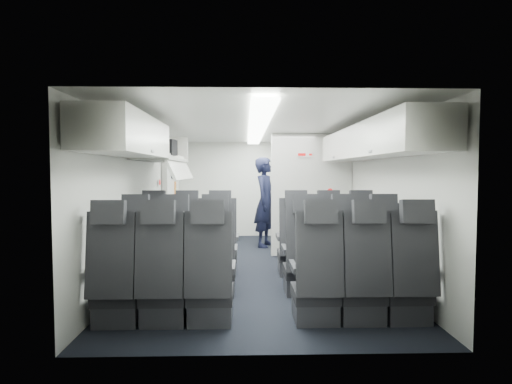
{
  "coord_description": "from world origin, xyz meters",
  "views": [
    {
      "loc": [
        -0.17,
        -6.16,
        1.49
      ],
      "look_at": [
        0.0,
        0.4,
        1.15
      ],
      "focal_mm": 28.0,
      "sensor_mm": 36.0,
      "label": 1
    }
  ],
  "objects_px": {
    "boarding_door": "(170,199)",
    "seat_row_mid": "(260,262)",
    "seat_row_rear": "(263,283)",
    "flight_attendant": "(266,202)",
    "carry_on_bag": "(162,148)",
    "galley_unit": "(296,195)",
    "seat_row_front": "(258,248)"
  },
  "relations": [
    {
      "from": "boarding_door",
      "to": "seat_row_mid",
      "type": "bearing_deg",
      "value": -61.23
    },
    {
      "from": "seat_row_rear",
      "to": "flight_attendant",
      "type": "relative_size",
      "value": 1.88
    },
    {
      "from": "carry_on_bag",
      "to": "seat_row_rear",
      "type": "bearing_deg",
      "value": -46.4
    },
    {
      "from": "galley_unit",
      "to": "flight_attendant",
      "type": "height_order",
      "value": "galley_unit"
    },
    {
      "from": "seat_row_front",
      "to": "seat_row_rear",
      "type": "bearing_deg",
      "value": -90.0
    },
    {
      "from": "seat_row_front",
      "to": "boarding_door",
      "type": "relative_size",
      "value": 1.79
    },
    {
      "from": "seat_row_rear",
      "to": "boarding_door",
      "type": "bearing_deg",
      "value": 112.87
    },
    {
      "from": "seat_row_mid",
      "to": "carry_on_bag",
      "type": "distance_m",
      "value": 2.21
    },
    {
      "from": "seat_row_front",
      "to": "seat_row_mid",
      "type": "relative_size",
      "value": 1.0
    },
    {
      "from": "seat_row_mid",
      "to": "boarding_door",
      "type": "relative_size",
      "value": 1.79
    },
    {
      "from": "seat_row_rear",
      "to": "galley_unit",
      "type": "relative_size",
      "value": 1.75
    },
    {
      "from": "seat_row_mid",
      "to": "flight_attendant",
      "type": "xyz_separation_m",
      "value": [
        0.22,
        3.14,
        0.48
      ]
    },
    {
      "from": "seat_row_front",
      "to": "flight_attendant",
      "type": "xyz_separation_m",
      "value": [
        0.22,
        2.24,
        0.48
      ]
    },
    {
      "from": "seat_row_front",
      "to": "galley_unit",
      "type": "bearing_deg",
      "value": 73.72
    },
    {
      "from": "seat_row_mid",
      "to": "seat_row_rear",
      "type": "distance_m",
      "value": 0.9
    },
    {
      "from": "seat_row_rear",
      "to": "galley_unit",
      "type": "distance_m",
      "value": 5.17
    },
    {
      "from": "seat_row_mid",
      "to": "seat_row_rear",
      "type": "bearing_deg",
      "value": -90.0
    },
    {
      "from": "seat_row_front",
      "to": "galley_unit",
      "type": "relative_size",
      "value": 1.75
    },
    {
      "from": "boarding_door",
      "to": "carry_on_bag",
      "type": "height_order",
      "value": "carry_on_bag"
    },
    {
      "from": "seat_row_front",
      "to": "flight_attendant",
      "type": "distance_m",
      "value": 2.3
    },
    {
      "from": "boarding_door",
      "to": "flight_attendant",
      "type": "distance_m",
      "value": 1.87
    },
    {
      "from": "seat_row_mid",
      "to": "carry_on_bag",
      "type": "bearing_deg",
      "value": 143.55
    },
    {
      "from": "seat_row_mid",
      "to": "galley_unit",
      "type": "height_order",
      "value": "galley_unit"
    },
    {
      "from": "seat_row_rear",
      "to": "galley_unit",
      "type": "bearing_deg",
      "value": 79.35
    },
    {
      "from": "seat_row_rear",
      "to": "boarding_door",
      "type": "distance_m",
      "value": 4.25
    },
    {
      "from": "seat_row_rear",
      "to": "galley_unit",
      "type": "xyz_separation_m",
      "value": [
        0.95,
        5.05,
        0.55
      ]
    },
    {
      "from": "seat_row_mid",
      "to": "seat_row_rear",
      "type": "height_order",
      "value": "same"
    },
    {
      "from": "galley_unit",
      "to": "boarding_door",
      "type": "bearing_deg",
      "value": -155.72
    },
    {
      "from": "boarding_door",
      "to": "flight_attendant",
      "type": "xyz_separation_m",
      "value": [
        1.86,
        0.15,
        -0.07
      ]
    },
    {
      "from": "galley_unit",
      "to": "boarding_door",
      "type": "xyz_separation_m",
      "value": [
        -2.59,
        -1.17,
        0.0
      ]
    },
    {
      "from": "flight_attendant",
      "to": "carry_on_bag",
      "type": "bearing_deg",
      "value": 164.86
    },
    {
      "from": "seat_row_front",
      "to": "seat_row_rear",
      "type": "height_order",
      "value": "same"
    }
  ]
}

